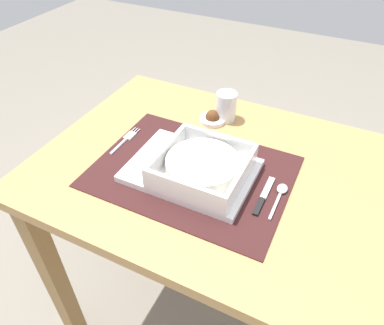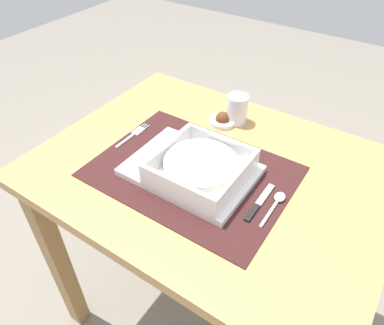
{
  "view_description": "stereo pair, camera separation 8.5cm",
  "coord_description": "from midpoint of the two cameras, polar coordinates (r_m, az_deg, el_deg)",
  "views": [
    {
      "loc": [
        0.26,
        -0.63,
        1.3
      ],
      "look_at": [
        -0.03,
        -0.05,
        0.75
      ],
      "focal_mm": 33.59,
      "sensor_mm": 36.0,
      "label": 1
    },
    {
      "loc": [
        0.33,
        -0.59,
        1.3
      ],
      "look_at": [
        -0.03,
        -0.05,
        0.75
      ],
      "focal_mm": 33.59,
      "sensor_mm": 36.0,
      "label": 2
    }
  ],
  "objects": [
    {
      "name": "ground_plane",
      "position": [
        1.47,
        0.13,
        -22.24
      ],
      "size": [
        6.0,
        6.0,
        0.0
      ],
      "primitive_type": "plane",
      "color": "gray"
    },
    {
      "name": "fork",
      "position": [
        0.99,
        -12.76,
        3.63
      ],
      "size": [
        0.02,
        0.13,
        0.0
      ],
      "rotation": [
        0.0,
        0.0,
        0.04
      ],
      "color": "silver",
      "rests_on": "placemat"
    },
    {
      "name": "condiment_saucer",
      "position": [
        1.04,
        0.92,
        6.96
      ],
      "size": [
        0.07,
        0.07,
        0.04
      ],
      "color": "white",
      "rests_on": "dining_table"
    },
    {
      "name": "drinking_glass",
      "position": [
        1.04,
        3.07,
        8.57
      ],
      "size": [
        0.06,
        0.06,
        0.08
      ],
      "color": "white",
      "rests_on": "dining_table"
    },
    {
      "name": "spoon",
      "position": [
        0.82,
        11.07,
        -4.8
      ],
      "size": [
        0.02,
        0.12,
        0.01
      ],
      "rotation": [
        0.0,
        0.0,
        0.02
      ],
      "color": "silver",
      "rests_on": "placemat"
    },
    {
      "name": "butter_knife",
      "position": [
        0.81,
        8.24,
        -5.72
      ],
      "size": [
        0.01,
        0.13,
        0.01
      ],
      "rotation": [
        0.0,
        0.0,
        -0.03
      ],
      "color": "black",
      "rests_on": "placemat"
    },
    {
      "name": "placemat",
      "position": [
        0.87,
        -2.8,
        -1.55
      ],
      "size": [
        0.47,
        0.34,
        0.0
      ],
      "primitive_type": "cube",
      "color": "#381919",
      "rests_on": "dining_table"
    },
    {
      "name": "porridge_bowl",
      "position": [
        0.82,
        -1.29,
        -0.83
      ],
      "size": [
        0.2,
        0.2,
        0.05
      ],
      "color": "white",
      "rests_on": "serving_plate"
    },
    {
      "name": "serving_plate",
      "position": [
        0.86,
        -2.97,
        -1.37
      ],
      "size": [
        0.3,
        0.21,
        0.02
      ],
      "primitive_type": "cube",
      "color": "white",
      "rests_on": "placemat"
    },
    {
      "name": "dining_table",
      "position": [
        0.97,
        0.18,
        -5.76
      ],
      "size": [
        0.85,
        0.65,
        0.72
      ],
      "color": "#B2844C",
      "rests_on": "ground"
    }
  ]
}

